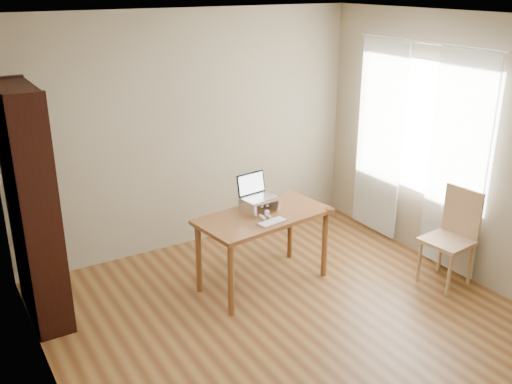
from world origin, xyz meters
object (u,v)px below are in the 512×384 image
at_px(desk, 264,224).
at_px(laptop, 256,191).
at_px(keyboard, 272,222).
at_px(cat, 255,205).
at_px(bookshelf, 33,207).
at_px(chair, 454,234).

distance_m(desk, laptop, 0.33).
relative_size(keyboard, cat, 0.62).
bearing_deg(bookshelf, keyboard, -21.92).
height_order(keyboard, chair, chair).
bearing_deg(bookshelf, laptop, -12.05).
bearing_deg(laptop, chair, -40.62).
height_order(bookshelf, desk, bookshelf).
relative_size(desk, keyboard, 4.54).
xyz_separation_m(keyboard, chair, (1.66, -0.71, -0.23)).
bearing_deg(cat, bookshelf, 169.30).
xyz_separation_m(desk, keyboard, (-0.04, -0.22, 0.12)).
distance_m(laptop, chair, 1.99).
bearing_deg(laptop, keyboard, -103.96).
bearing_deg(desk, bookshelf, 156.97).
bearing_deg(keyboard, chair, -31.75).
relative_size(desk, cat, 2.83).
bearing_deg(chair, bookshelf, 151.12).
bearing_deg(cat, desk, -73.76).
height_order(keyboard, cat, cat).
bearing_deg(keyboard, bookshelf, 149.49).
bearing_deg(bookshelf, desk, -15.78).
relative_size(laptop, cat, 0.72).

